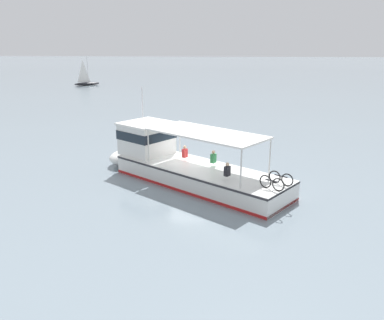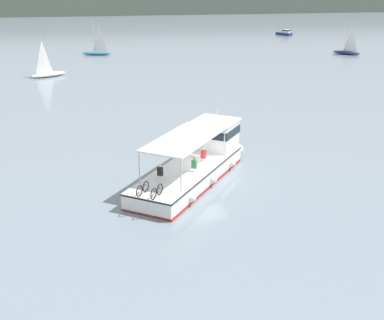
{
  "view_description": "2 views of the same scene",
  "coord_description": "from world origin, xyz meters",
  "px_view_note": "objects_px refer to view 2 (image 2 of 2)",
  "views": [
    {
      "loc": [
        -22.69,
        -2.03,
        7.99
      ],
      "look_at": [
        -1.04,
        -0.19,
        1.4
      ],
      "focal_mm": 36.65,
      "sensor_mm": 36.0,
      "label": 1
    },
    {
      "loc": [
        -6.73,
        -30.6,
        12.74
      ],
      "look_at": [
        -1.04,
        -0.19,
        1.4
      ],
      "focal_mm": 47.57,
      "sensor_mm": 36.0,
      "label": 2
    }
  ],
  "objects_px": {
    "motorboat_near_starboard": "(285,33)",
    "sailboat_near_port": "(97,52)",
    "sailboat_off_stern": "(347,51)",
    "sailboat_far_right": "(48,73)",
    "ferry_main": "(199,161)"
  },
  "relations": [
    {
      "from": "motorboat_near_starboard",
      "to": "sailboat_near_port",
      "type": "xyz_separation_m",
      "value": [
        -41.14,
        -21.88,
        -0.0
      ]
    },
    {
      "from": "motorboat_near_starboard",
      "to": "sailboat_off_stern",
      "type": "height_order",
      "value": "sailboat_off_stern"
    },
    {
      "from": "sailboat_off_stern",
      "to": "sailboat_far_right",
      "type": "bearing_deg",
      "value": -166.85
    },
    {
      "from": "ferry_main",
      "to": "sailboat_far_right",
      "type": "relative_size",
      "value": 2.24
    },
    {
      "from": "ferry_main",
      "to": "sailboat_near_port",
      "type": "xyz_separation_m",
      "value": [
        -6.08,
        56.12,
        -0.47
      ]
    },
    {
      "from": "ferry_main",
      "to": "motorboat_near_starboard",
      "type": "height_order",
      "value": "ferry_main"
    },
    {
      "from": "ferry_main",
      "to": "sailboat_near_port",
      "type": "relative_size",
      "value": 2.24
    },
    {
      "from": "sailboat_far_right",
      "to": "sailboat_near_port",
      "type": "distance_m",
      "value": 19.43
    },
    {
      "from": "sailboat_far_right",
      "to": "sailboat_off_stern",
      "type": "bearing_deg",
      "value": 13.15
    },
    {
      "from": "sailboat_near_port",
      "to": "ferry_main",
      "type": "bearing_deg",
      "value": -83.82
    },
    {
      "from": "ferry_main",
      "to": "motorboat_near_starboard",
      "type": "distance_m",
      "value": 85.52
    },
    {
      "from": "sailboat_off_stern",
      "to": "sailboat_far_right",
      "type": "xyz_separation_m",
      "value": [
        -47.92,
        -11.19,
        0.0
      ]
    },
    {
      "from": "motorboat_near_starboard",
      "to": "sailboat_off_stern",
      "type": "bearing_deg",
      "value": -89.58
    },
    {
      "from": "sailboat_far_right",
      "to": "sailboat_near_port",
      "type": "xyz_separation_m",
      "value": [
        6.58,
        18.28,
        0.0
      ]
    },
    {
      "from": "sailboat_near_port",
      "to": "sailboat_far_right",
      "type": "bearing_deg",
      "value": -109.78
    }
  ]
}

